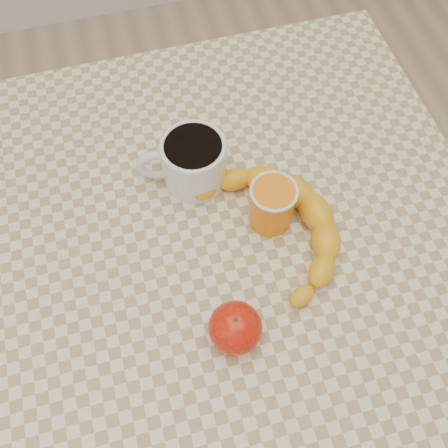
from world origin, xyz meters
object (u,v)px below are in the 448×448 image
object	(u,v)px
table	(224,255)
banana	(278,226)
coffee_mug	(192,160)
orange_juice_glass	(272,205)

from	to	relation	value
table	banana	distance (m)	0.13
table	coffee_mug	size ratio (longest dim) A/B	5.53
table	orange_juice_glass	size ratio (longest dim) A/B	9.99
orange_juice_glass	banana	xyz separation A→B (m)	(0.00, -0.03, -0.02)
coffee_mug	banana	size ratio (longest dim) A/B	0.45
coffee_mug	banana	world-z (taller)	coffee_mug
coffee_mug	orange_juice_glass	xyz separation A→B (m)	(0.09, -0.10, -0.00)
banana	orange_juice_glass	bearing A→B (deg)	81.14
coffee_mug	banana	distance (m)	0.16
orange_juice_glass	coffee_mug	bearing A→B (deg)	131.93
banana	coffee_mug	bearing A→B (deg)	113.36
coffee_mug	orange_juice_glass	distance (m)	0.14
coffee_mug	banana	bearing A→B (deg)	-53.79
coffee_mug	table	bearing A→B (deg)	-78.73
table	coffee_mug	world-z (taller)	coffee_mug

